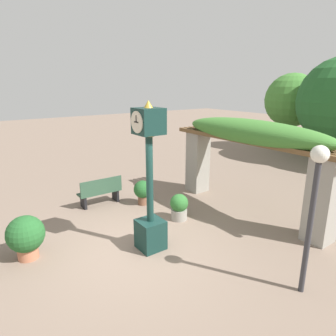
{
  "coord_description": "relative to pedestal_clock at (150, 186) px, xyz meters",
  "views": [
    {
      "loc": [
        5.48,
        -3.04,
        3.73
      ],
      "look_at": [
        0.14,
        0.8,
        1.87
      ],
      "focal_mm": 32.0,
      "sensor_mm": 36.0,
      "label": 1
    }
  ],
  "objects": [
    {
      "name": "park_bench",
      "position": [
        -3.14,
        0.12,
        -1.11
      ],
      "size": [
        0.42,
        1.36,
        0.89
      ],
      "rotation": [
        0.0,
        0.0,
        -1.57
      ],
      "color": "#2D4C38",
      "rests_on": "ground"
    },
    {
      "name": "potted_plant_far_left",
      "position": [
        -1.22,
        -2.43,
        -0.99
      ],
      "size": [
        0.81,
        0.81,
        0.99
      ],
      "color": "#B26B4C",
      "rests_on": "ground"
    },
    {
      "name": "potted_plant_near_left",
      "position": [
        -2.39,
        1.22,
        -1.08
      ],
      "size": [
        0.57,
        0.57,
        0.79
      ],
      "color": "brown",
      "rests_on": "ground"
    },
    {
      "name": "pergola",
      "position": [
        -0.14,
        3.51,
        0.51
      ],
      "size": [
        5.7,
        1.21,
        2.76
      ],
      "color": "gray",
      "rests_on": "ground"
    },
    {
      "name": "pedestal_clock",
      "position": [
        0.0,
        0.0,
        0.0
      ],
      "size": [
        0.57,
        0.6,
        3.41
      ],
      "color": "#14332D",
      "rests_on": "ground"
    },
    {
      "name": "lamp_post",
      "position": [
        2.93,
        1.46,
        0.41
      ],
      "size": [
        0.3,
        0.3,
        2.77
      ],
      "color": "#333338",
      "rests_on": "ground"
    },
    {
      "name": "potted_plant_near_right",
      "position": [
        -0.83,
        1.49,
        -1.15
      ],
      "size": [
        0.51,
        0.51,
        0.76
      ],
      "color": "gray",
      "rests_on": "ground"
    },
    {
      "name": "ground_plane",
      "position": [
        -0.14,
        -0.3,
        -1.54
      ],
      "size": [
        60.0,
        60.0,
        0.0
      ],
      "primitive_type": "plane",
      "color": "#7F6B5B"
    }
  ]
}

